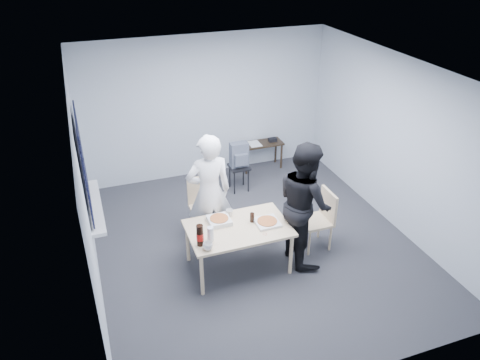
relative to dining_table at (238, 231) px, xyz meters
name	(u,v)px	position (x,y,z in m)	size (l,w,h in m)	color
room	(85,170)	(-1.79, 0.80, 0.84)	(5.00, 5.00, 5.00)	#2B2A2F
dining_table	(238,231)	(0.00, 0.00, 0.00)	(1.35, 0.86, 0.66)	beige
chair_far	(203,202)	(-0.20, 1.01, -0.09)	(0.42, 0.42, 0.89)	beige
chair_right	(321,215)	(1.29, 0.08, -0.09)	(0.42, 0.42, 0.89)	beige
person_white	(209,193)	(-0.21, 0.62, 0.29)	(0.65, 0.42, 1.77)	white
person_black	(304,203)	(0.92, -0.07, 0.29)	(0.86, 0.47, 1.77)	black
side_table	(262,147)	(1.42, 2.68, -0.15)	(0.80, 0.36, 0.53)	#302218
stool	(239,171)	(0.73, 2.03, -0.24)	(0.34, 0.34, 0.47)	black
backpack	(239,155)	(0.73, 2.02, 0.09)	(0.31, 0.23, 0.44)	slate
pizza_box_a	(219,220)	(-0.20, 0.19, 0.10)	(0.29, 0.29, 0.07)	white
pizza_box_b	(267,222)	(0.39, -0.05, 0.08)	(0.31, 0.31, 0.04)	white
mug_a	(208,246)	(-0.51, -0.33, 0.11)	(0.12, 0.12, 0.10)	silver
mug_b	(229,213)	(-0.02, 0.31, 0.11)	(0.10, 0.10, 0.09)	silver
cola_glass	(252,218)	(0.22, 0.06, 0.13)	(0.06, 0.06, 0.13)	black
soda_bottle	(200,236)	(-0.58, -0.21, 0.20)	(0.09, 0.09, 0.29)	black
plastic_cups	(210,234)	(-0.43, -0.16, 0.16)	(0.08, 0.08, 0.20)	silver
rubber_band	(265,234)	(0.27, -0.27, 0.06)	(0.05, 0.05, 0.00)	red
papers	(254,144)	(1.27, 2.68, -0.06)	(0.22, 0.30, 0.01)	white
black_box	(273,140)	(1.64, 2.67, -0.03)	(0.15, 0.11, 0.07)	black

